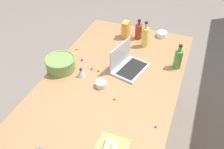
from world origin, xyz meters
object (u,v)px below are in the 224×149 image
at_px(candy_bag, 126,30).
at_px(bottle_olive, 178,59).
at_px(mixing_bowl_large, 60,64).
at_px(kitchen_timer, 81,73).
at_px(ramekin_small, 101,84).
at_px(laptop, 127,64).
at_px(bottle_oil, 145,37).
at_px(butter_stick_left, 108,146).
at_px(ramekin_wide, 162,34).
at_px(bottle_soy, 139,31).

bearing_deg(candy_bag, bottle_olive, 61.39).
xyz_separation_m(mixing_bowl_large, kitchen_timer, (0.03, 0.21, -0.02)).
bearing_deg(ramekin_small, mixing_bowl_large, -101.35).
distance_m(laptop, ramekin_small, 0.32).
distance_m(bottle_oil, ramekin_small, 0.71).
xyz_separation_m(bottle_oil, butter_stick_left, (1.21, 0.10, -0.07)).
relative_size(butter_stick_left, ramekin_wide, 1.05).
distance_m(butter_stick_left, ramekin_wide, 1.44).
bearing_deg(mixing_bowl_large, bottle_oil, 136.52).
relative_size(ramekin_small, ramekin_wide, 0.85).
bearing_deg(mixing_bowl_large, bottle_soy, 146.42).
height_order(bottle_olive, candy_bag, bottle_olive).
bearing_deg(butter_stick_left, mixing_bowl_large, -132.13).
bearing_deg(butter_stick_left, bottle_oil, -175.37).
height_order(laptop, bottle_olive, bottle_olive).
height_order(laptop, candy_bag, laptop).
relative_size(kitchen_timer, candy_bag, 0.45).
xyz_separation_m(ramekin_wide, kitchen_timer, (0.86, -0.49, 0.01)).
height_order(laptop, bottle_oil, bottle_oil).
relative_size(ramekin_wide, candy_bag, 0.62).
bearing_deg(candy_bag, bottle_oil, 67.94).
distance_m(mixing_bowl_large, bottle_soy, 0.86).
bearing_deg(laptop, bottle_oil, 173.61).
bearing_deg(ramekin_small, candy_bag, -175.73).
bearing_deg(butter_stick_left, ramekin_wide, 179.04).
bearing_deg(candy_bag, bottle_soy, 100.53).
bearing_deg(bottle_olive, kitchen_timer, -60.45).
bearing_deg(ramekin_wide, bottle_olive, 26.70).
bearing_deg(mixing_bowl_large, ramekin_small, 78.65).
distance_m(bottle_oil, butter_stick_left, 1.22).
height_order(bottle_oil, ramekin_wide, bottle_oil).
bearing_deg(bottle_soy, ramekin_wide, 118.27).
distance_m(bottle_soy, bottle_oil, 0.15).
relative_size(bottle_olive, candy_bag, 1.33).
height_order(butter_stick_left, kitchen_timer, kitchen_timer).
xyz_separation_m(butter_stick_left, kitchen_timer, (-0.58, -0.47, -0.00)).
distance_m(laptop, bottle_soy, 0.51).
distance_m(laptop, ramekin_wide, 0.65).
bearing_deg(ramekin_wide, bottle_soy, -61.73).
distance_m(ramekin_small, candy_bag, 0.78).
bearing_deg(bottle_oil, kitchen_timer, -30.26).
xyz_separation_m(bottle_oil, candy_bag, (-0.09, -0.22, -0.02)).
bearing_deg(bottle_oil, candy_bag, -112.06).
distance_m(bottle_olive, butter_stick_left, 1.02).
bearing_deg(butter_stick_left, bottle_olive, 165.65).
relative_size(mixing_bowl_large, butter_stick_left, 2.34).
xyz_separation_m(laptop, candy_bag, (-0.48, -0.18, 0.04)).
bearing_deg(ramekin_small, butter_stick_left, 26.66).
bearing_deg(ramekin_wide, kitchen_timer, -29.62).
bearing_deg(ramekin_small, ramekin_wide, 162.58).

